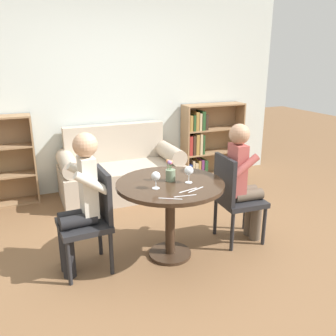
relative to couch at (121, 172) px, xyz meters
name	(u,v)px	position (x,y,z in m)	size (l,w,h in m)	color
ground_plane	(170,255)	(0.00, -1.70, -0.31)	(16.00, 16.00, 0.00)	brown
back_wall	(110,91)	(0.00, 0.43, 1.04)	(5.20, 0.05, 2.70)	silver
round_table	(170,197)	(0.00, -1.70, 0.28)	(0.97, 0.97, 0.73)	#382619
couch	(121,172)	(0.00, 0.00, 0.00)	(1.59, 0.80, 0.92)	#B7A893
bookshelf_right	(204,142)	(1.40, 0.27, 0.23)	(0.97, 0.28, 1.12)	#93704C
chair_left	(92,216)	(-0.70, -1.61, 0.18)	(0.44, 0.44, 0.90)	#232326
chair_right	(234,195)	(0.70, -1.68, 0.18)	(0.44, 0.44, 0.90)	#232326
person_left	(80,201)	(-0.79, -1.62, 0.34)	(0.43, 0.36, 1.23)	black
person_right	(243,180)	(0.79, -1.69, 0.33)	(0.43, 0.36, 1.21)	brown
wine_glass_left	(156,177)	(-0.17, -1.79, 0.53)	(0.08, 0.08, 0.15)	white
wine_glass_right	(189,171)	(0.15, -1.76, 0.53)	(0.08, 0.08, 0.15)	white
flower_vase	(170,173)	(0.02, -1.65, 0.50)	(0.09, 0.09, 0.20)	gray
knife_left_setting	(196,190)	(0.13, -1.95, 0.42)	(0.18, 0.08, 0.00)	silver
fork_left_setting	(188,190)	(0.06, -1.94, 0.42)	(0.19, 0.06, 0.00)	silver
knife_right_setting	(185,196)	(-0.01, -2.04, 0.42)	(0.19, 0.03, 0.00)	silver
fork_right_setting	(170,199)	(-0.15, -2.05, 0.42)	(0.17, 0.11, 0.00)	silver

